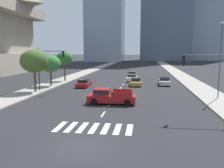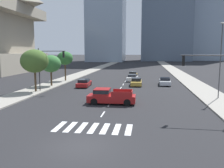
{
  "view_description": "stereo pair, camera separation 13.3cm",
  "coord_description": "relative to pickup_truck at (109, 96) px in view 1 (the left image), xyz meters",
  "views": [
    {
      "loc": [
        3.71,
        -13.27,
        5.77
      ],
      "look_at": [
        0.0,
        13.52,
        2.0
      ],
      "focal_mm": 37.52,
      "sensor_mm": 36.0,
      "label": 1
    },
    {
      "loc": [
        3.85,
        -13.26,
        5.77
      ],
      "look_at": [
        0.0,
        13.52,
        2.0
      ],
      "focal_mm": 37.52,
      "sensor_mm": 36.0,
      "label": 2
    }
  ],
  "objects": [
    {
      "name": "traffic_signal_far",
      "position": [
        -9.67,
        6.24,
        3.46
      ],
      "size": [
        4.23,
        0.28,
        6.07
      ],
      "color": "#333335",
      "rests_on": "sidewalk_west"
    },
    {
      "name": "street_lamp_east",
      "position": [
        12.77,
        4.3,
        4.47
      ],
      "size": [
        0.5,
        0.24,
        9.02
      ],
      "color": "#3F3F42",
      "rests_on": "sidewalk_east"
    },
    {
      "name": "crosswalk_near",
      "position": [
        0.09,
        -8.49,
        -0.81
      ],
      "size": [
        5.85,
        2.53,
        0.01
      ],
      "color": "silver",
      "rests_on": "ground"
    },
    {
      "name": "street_tree_third",
      "position": [
        -11.49,
        18.3,
        3.65
      ],
      "size": [
        3.03,
        3.03,
        5.63
      ],
      "color": "#4C3823",
      "rests_on": "sidewalk_west"
    },
    {
      "name": "lane_divider_center",
      "position": [
        0.09,
        19.51,
        -0.81
      ],
      "size": [
        0.14,
        50.0,
        0.01
      ],
      "color": "silver",
      "rests_on": "ground"
    },
    {
      "name": "sedan_white_3",
      "position": [
        1.39,
        20.64,
        -0.22
      ],
      "size": [
        2.17,
        4.7,
        1.28
      ],
      "rotation": [
        0.0,
        0.0,
        -1.67
      ],
      "color": "silver",
      "rests_on": "ground"
    },
    {
      "name": "ground_plane",
      "position": [
        0.09,
        -12.01,
        -0.81
      ],
      "size": [
        800.0,
        800.0,
        0.0
      ],
      "primitive_type": "plane",
      "color": "#232326"
    },
    {
      "name": "sidewalk_east",
      "position": [
        12.47,
        17.99,
        -0.74
      ],
      "size": [
        4.0,
        260.0,
        0.15
      ],
      "primitive_type": "cube",
      "color": "gray",
      "rests_on": "ground"
    },
    {
      "name": "sidewalk_west",
      "position": [
        -12.29,
        17.99,
        -0.74
      ],
      "size": [
        4.0,
        260.0,
        0.15
      ],
      "primitive_type": "cube",
      "color": "gray",
      "rests_on": "ground"
    },
    {
      "name": "street_tree_nearest",
      "position": [
        -11.49,
        5.73,
        3.62
      ],
      "size": [
        3.84,
        3.84,
        5.93
      ],
      "color": "#4C3823",
      "rests_on": "sidewalk_west"
    },
    {
      "name": "sedan_silver_0",
      "position": [
        7.3,
        15.87,
        -0.22
      ],
      "size": [
        2.06,
        4.49,
        1.26
      ],
      "rotation": [
        0.0,
        0.0,
        -1.61
      ],
      "color": "#B7BABF",
      "rests_on": "ground"
    },
    {
      "name": "street_tree_second",
      "position": [
        -11.49,
        11.4,
        2.95
      ],
      "size": [
        3.3,
        3.3,
        5.03
      ],
      "color": "#4C3823",
      "rests_on": "sidewalk_west"
    },
    {
      "name": "sedan_gold_2",
      "position": [
        1.15,
        27.37,
        -0.22
      ],
      "size": [
        1.92,
        4.82,
        1.3
      ],
      "rotation": [
        0.0,
        0.0,
        -1.6
      ],
      "color": "#B28E38",
      "rests_on": "ground"
    },
    {
      "name": "traffic_signal_near",
      "position": [
        9.81,
        -4.27,
        3.26
      ],
      "size": [
        4.95,
        0.28,
        5.68
      ],
      "rotation": [
        0.0,
        0.0,
        3.14
      ],
      "color": "#333335",
      "rests_on": "sidewalk_east"
    },
    {
      "name": "sedan_gold_4",
      "position": [
        2.41,
        14.6,
        -0.22
      ],
      "size": [
        1.93,
        4.51,
        1.3
      ],
      "rotation": [
        0.0,
        0.0,
        -1.54
      ],
      "color": "#B28E38",
      "rests_on": "ground"
    },
    {
      "name": "sedan_red_1",
      "position": [
        -6.09,
        12.01,
        -0.24
      ],
      "size": [
        2.11,
        4.79,
        1.23
      ],
      "rotation": [
        0.0,
        0.0,
        1.63
      ],
      "color": "maroon",
      "rests_on": "ground"
    },
    {
      "name": "pickup_truck",
      "position": [
        0.0,
        0.0,
        0.0
      ],
      "size": [
        5.31,
        2.17,
        1.67
      ],
      "rotation": [
        0.0,
        0.0,
        3.16
      ],
      "color": "maroon",
      "rests_on": "ground"
    }
  ]
}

